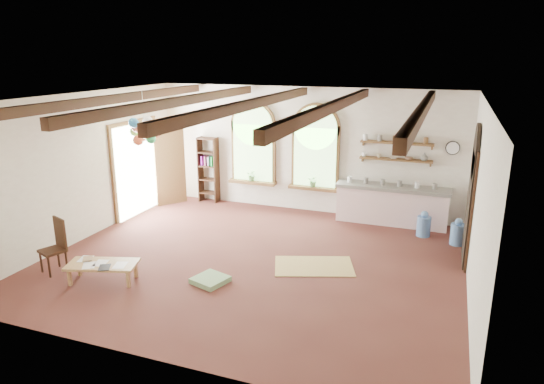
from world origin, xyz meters
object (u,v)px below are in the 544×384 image
at_px(kitchen_counter, 392,204).
at_px(balloon_cluster, 144,131).
at_px(coffee_table, 102,265).
at_px(side_chair, 55,257).

height_order(kitchen_counter, balloon_cluster, balloon_cluster).
bearing_deg(coffee_table, kitchen_counter, 48.01).
bearing_deg(coffee_table, side_chair, 178.85).
height_order(kitchen_counter, coffee_table, kitchen_counter).
distance_m(kitchen_counter, balloon_cluster, 6.04).
xyz_separation_m(kitchen_counter, balloon_cluster, (-5.23, -2.38, 1.85)).
bearing_deg(balloon_cluster, side_chair, -98.48).
distance_m(kitchen_counter, side_chair, 7.51).
relative_size(coffee_table, balloon_cluster, 1.18).
bearing_deg(side_chair, kitchen_counter, 41.52).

